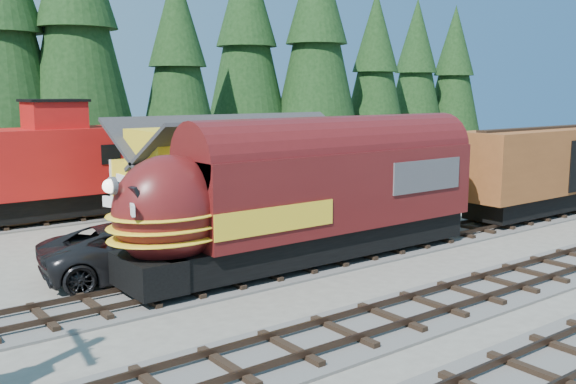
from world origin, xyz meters
TOP-DOWN VIEW (x-y plane):
  - ground at (0.00, 0.00)m, footprint 120.00×120.00m
  - track_siding at (10.00, 4.00)m, footprint 68.00×3.20m
  - depot at (-0.00, 10.50)m, footprint 12.80×7.00m
  - conifer_backdrop at (3.32, 24.94)m, footprint 78.54×23.69m
  - locomotive at (-2.61, 4.00)m, footprint 15.28×3.04m
  - boxcar at (14.22, 4.00)m, footprint 13.37×2.87m
  - caboose at (-7.98, 18.00)m, footprint 10.76×3.12m
  - pickup_truck_a at (-7.81, 6.56)m, footprint 7.23×4.17m

SIDE VIEW (x-z plane):
  - ground at x=0.00m, z-range 0.00..0.00m
  - track_siding at x=10.00m, z-range -0.11..0.22m
  - pickup_truck_a at x=-7.81m, z-range 0.00..1.90m
  - locomotive at x=-2.61m, z-range 0.37..4.52m
  - boxcar at x=14.22m, z-range 0.44..4.64m
  - caboose at x=-7.98m, z-range -0.05..5.55m
  - depot at x=0.00m, z-range 0.31..5.61m
  - conifer_backdrop at x=3.32m, z-range 1.75..18.14m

